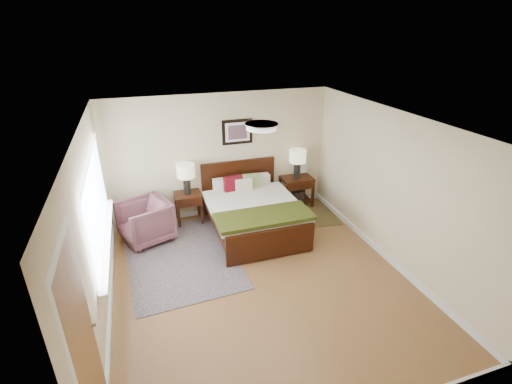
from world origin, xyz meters
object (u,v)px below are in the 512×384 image
at_px(nightstand_left, 188,200).
at_px(nightstand_right, 296,189).
at_px(rug_persian, 181,257).
at_px(bed, 253,207).
at_px(lamp_right, 298,158).
at_px(lamp_left, 186,173).
at_px(armchair, 145,221).

bearing_deg(nightstand_left, nightstand_right, 0.21).
bearing_deg(rug_persian, bed, 15.43).
bearing_deg(lamp_right, nightstand_right, -90.00).
bearing_deg(lamp_left, nightstand_right, -0.31).
distance_m(nightstand_right, lamp_right, 0.70).
bearing_deg(nightstand_left, lamp_right, 0.52).
bearing_deg(armchair, bed, 61.33).
distance_m(nightstand_left, rug_persian, 1.38).
height_order(lamp_left, lamp_right, lamp_right).
bearing_deg(lamp_right, bed, -148.28).
bearing_deg(bed, nightstand_right, 31.29).
relative_size(nightstand_right, lamp_right, 1.09).
bearing_deg(lamp_left, bed, -35.02).
relative_size(lamp_right, armchair, 0.72).
xyz_separation_m(lamp_right, rug_persian, (-2.70, -1.27, -1.08)).
bearing_deg(armchair, nightstand_left, 97.91).
bearing_deg(nightstand_right, lamp_left, 179.69).
distance_m(lamp_left, rug_persian, 1.68).
height_order(nightstand_right, lamp_right, lamp_right).
height_order(bed, lamp_left, lamp_left).
distance_m(bed, armchair, 1.99).
relative_size(bed, armchair, 2.40).
xyz_separation_m(nightstand_left, nightstand_right, (2.36, 0.01, -0.10)).
bearing_deg(lamp_right, rug_persian, -154.84).
bearing_deg(nightstand_left, lamp_left, 90.00).
distance_m(bed, nightstand_left, 1.34).
distance_m(bed, lamp_right, 1.58).
relative_size(nightstand_left, nightstand_right, 0.92).
bearing_deg(rug_persian, nightstand_left, 70.99).
relative_size(bed, lamp_left, 3.34).
xyz_separation_m(nightstand_left, lamp_left, (0.00, 0.02, 0.56)).
distance_m(lamp_right, armchair, 3.33).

